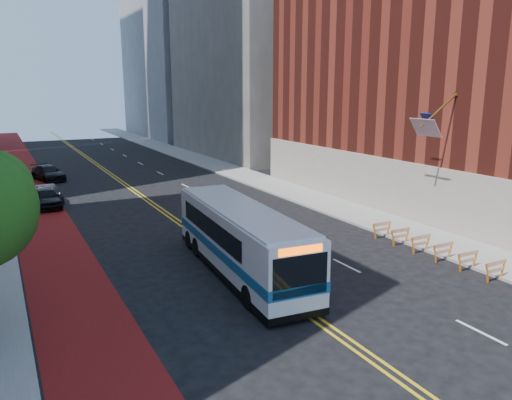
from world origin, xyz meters
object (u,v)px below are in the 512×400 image
at_px(car_b, 47,195).
at_px(car_a, 46,198).
at_px(transit_bus, 240,238).
at_px(car_c, 48,173).

bearing_deg(car_b, car_a, -106.54).
relative_size(transit_bus, car_c, 2.48).
bearing_deg(transit_bus, car_c, 104.57).
height_order(car_a, car_c, car_a).
relative_size(car_a, car_b, 1.03).
bearing_deg(transit_bus, car_a, 114.44).
bearing_deg(transit_bus, car_b, 112.85).
xyz_separation_m(car_b, car_c, (1.15, 10.97, 0.00)).
distance_m(transit_bus, car_b, 21.54).
distance_m(car_a, car_b, 1.24).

